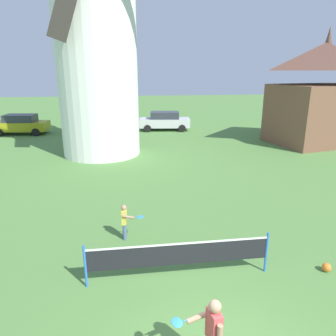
% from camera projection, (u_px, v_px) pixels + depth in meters
% --- Properties ---
extents(windmill, '(9.28, 5.27, 15.43)m').
position_uv_depth(windmill, '(95.00, 25.00, 17.42)').
color(windmill, white).
rests_on(windmill, ground_plane).
extents(tennis_net, '(4.52, 0.06, 1.10)m').
position_uv_depth(tennis_net, '(179.00, 254.00, 7.67)').
color(tennis_net, blue).
rests_on(tennis_net, ground_plane).
extents(player_near, '(0.83, 0.47, 1.42)m').
position_uv_depth(player_near, '(212.00, 332.00, 5.25)').
color(player_near, '#333338').
rests_on(player_near, ground_plane).
extents(player_far, '(0.67, 0.54, 1.12)m').
position_uv_depth(player_far, '(125.00, 220.00, 9.54)').
color(player_far, slate).
rests_on(player_far, ground_plane).
extents(stray_ball, '(0.23, 0.23, 0.23)m').
position_uv_depth(stray_ball, '(327.00, 267.00, 8.12)').
color(stray_ball, orange).
rests_on(stray_ball, ground_plane).
extents(parked_car_mustard, '(4.28, 2.22, 1.56)m').
position_uv_depth(parked_car_mustard, '(21.00, 124.00, 25.26)').
color(parked_car_mustard, '#999919').
rests_on(parked_car_mustard, ground_plane).
extents(parked_car_cream, '(4.08, 2.25, 1.56)m').
position_uv_depth(parked_car_cream, '(101.00, 121.00, 26.56)').
color(parked_car_cream, silver).
rests_on(parked_car_cream, ground_plane).
extents(parked_car_silver, '(4.37, 2.26, 1.56)m').
position_uv_depth(parked_car_silver, '(165.00, 121.00, 26.91)').
color(parked_car_silver, silver).
rests_on(parked_car_silver, ground_plane).
extents(chapel, '(7.12, 5.83, 7.60)m').
position_uv_depth(chapel, '(321.00, 95.00, 21.50)').
color(chapel, brown).
rests_on(chapel, ground_plane).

